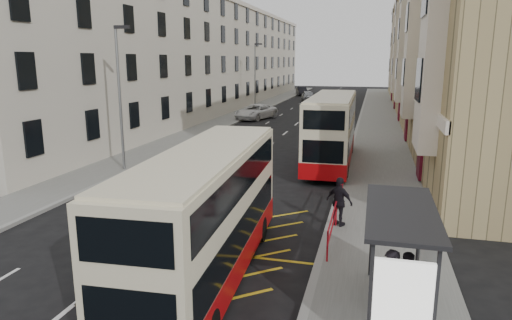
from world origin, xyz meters
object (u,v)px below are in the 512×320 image
(double_decker_front, at_px, (207,215))
(double_decker_rear, at_px, (332,130))
(street_lamp_far, at_px, (255,74))
(pedestrian_near, at_px, (389,287))
(pedestrian_mid, at_px, (408,282))
(car_red, at_px, (345,94))
(car_dark, at_px, (302,91))
(pedestrian_far, at_px, (339,202))
(white_van, at_px, (256,112))
(bus_shelter, at_px, (407,244))
(car_silver, at_px, (308,96))
(street_lamp_near, at_px, (120,91))

(double_decker_front, relative_size, double_decker_rear, 0.92)
(street_lamp_far, distance_m, pedestrian_near, 45.10)
(double_decker_front, bearing_deg, pedestrian_near, -18.40)
(pedestrian_mid, height_order, car_red, pedestrian_mid)
(double_decker_rear, bearing_deg, car_dark, 100.10)
(pedestrian_near, relative_size, pedestrian_far, 1.01)
(double_decker_rear, bearing_deg, white_van, 115.90)
(bus_shelter, distance_m, pedestrian_mid, 1.31)
(car_silver, bearing_deg, car_dark, 91.30)
(double_decker_front, height_order, car_red, double_decker_front)
(street_lamp_near, xyz_separation_m, double_decker_front, (9.29, -11.23, -2.66))
(double_decker_rear, relative_size, car_silver, 2.29)
(street_lamp_far, distance_m, car_red, 25.79)
(double_decker_front, xyz_separation_m, pedestrian_near, (5.06, -1.38, -0.87))
(street_lamp_near, height_order, pedestrian_near, street_lamp_near)
(pedestrian_far, height_order, car_silver, pedestrian_far)
(double_decker_rear, height_order, pedestrian_far, double_decker_rear)
(pedestrian_far, xyz_separation_m, car_red, (-3.66, 60.04, -0.45))
(bus_shelter, distance_m, car_dark, 71.96)
(double_decker_rear, bearing_deg, street_lamp_near, -157.82)
(street_lamp_near, bearing_deg, white_van, 86.62)
(street_lamp_near, bearing_deg, car_red, 80.47)
(double_decker_front, distance_m, double_decker_rear, 16.15)
(double_decker_rear, relative_size, pedestrian_far, 5.63)
(double_decker_rear, relative_size, pedestrian_near, 5.57)
(car_dark, bearing_deg, double_decker_rear, -95.86)
(double_decker_rear, bearing_deg, pedestrian_mid, -78.90)
(bus_shelter, xyz_separation_m, car_silver, (-10.85, 59.78, -1.34))
(pedestrian_far, relative_size, car_red, 0.43)
(double_decker_rear, bearing_deg, street_lamp_far, 113.54)
(street_lamp_far, bearing_deg, bus_shelter, -70.88)
(bus_shelter, bearing_deg, street_lamp_far, 109.12)
(car_dark, relative_size, car_red, 1.03)
(car_dark, distance_m, car_red, 9.06)
(street_lamp_far, bearing_deg, car_silver, 77.52)
(pedestrian_near, bearing_deg, double_decker_rear, -104.00)
(bus_shelter, height_order, white_van, bus_shelter)
(pedestrian_near, xyz_separation_m, car_silver, (-10.50, 59.99, -0.31))
(white_van, bearing_deg, double_decker_rear, -46.17)
(car_dark, bearing_deg, double_decker_front, -99.97)
(car_red, bearing_deg, street_lamp_near, 87.59)
(pedestrian_far, bearing_deg, car_silver, -52.85)
(street_lamp_far, xyz_separation_m, pedestrian_near, (14.35, -42.61, -3.53))
(pedestrian_mid, bearing_deg, car_dark, 88.16)
(double_decker_rear, xyz_separation_m, pedestrian_near, (3.00, -17.40, -1.05))
(pedestrian_near, bearing_deg, bus_shelter, -171.79)
(street_lamp_near, distance_m, white_van, 24.89)
(car_silver, bearing_deg, pedestrian_mid, -92.12)
(street_lamp_far, xyz_separation_m, pedestrian_mid, (14.84, -41.91, -3.70))
(pedestrian_mid, bearing_deg, street_lamp_far, 96.62)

